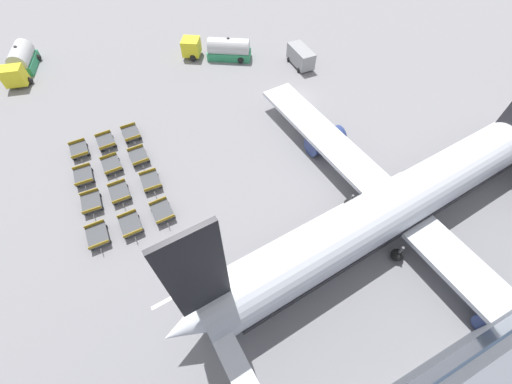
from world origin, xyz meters
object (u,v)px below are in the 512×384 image
baggage_dolly_row_near_col_b (83,176)px  baggage_dolly_row_mid_b_col_c (151,181)px  airplane (410,197)px  baggage_dolly_row_mid_b_col_a (131,133)px  baggage_dolly_row_mid_a_col_d (131,225)px  baggage_dolly_row_mid_b_col_d (162,211)px  baggage_dolly_row_near_col_d (98,236)px  baggage_dolly_row_mid_a_col_a (106,141)px  baggage_dolly_row_mid_a_col_c (119,193)px  baggage_dolly_row_mid_b_col_b (139,156)px  service_van (301,56)px  baggage_dolly_row_near_col_c (91,202)px  fuel_tanker_secondary (21,62)px  fuel_tanker_primary (221,49)px  baggage_dolly_row_near_col_a (79,150)px  baggage_dolly_row_mid_a_col_b (112,165)px

baggage_dolly_row_near_col_b → baggage_dolly_row_mid_b_col_c: (3.70, 5.99, 0.00)m
airplane → baggage_dolly_row_mid_b_col_a: airplane is taller
baggage_dolly_row_mid_a_col_d → baggage_dolly_row_mid_b_col_d: 2.99m
baggage_dolly_row_near_col_b → baggage_dolly_row_mid_a_col_d: (7.89, 3.04, 0.00)m
baggage_dolly_row_near_col_d → baggage_dolly_row_mid_a_col_a: bearing=166.7°
baggage_dolly_row_mid_a_col_c → baggage_dolly_row_mid_b_col_b: (-4.01, 2.83, 0.00)m
baggage_dolly_row_mid_a_col_c → service_van: bearing=113.8°
baggage_dolly_row_near_col_b → baggage_dolly_row_mid_b_col_a: same height
service_van → baggage_dolly_row_mid_a_col_d: service_van is taller
baggage_dolly_row_near_col_c → baggage_dolly_row_mid_a_col_c: 2.67m
fuel_tanker_secondary → service_van: 38.52m
airplane → baggage_dolly_row_mid_b_col_d: airplane is taller
baggage_dolly_row_near_col_b → baggage_dolly_row_mid_a_col_d: size_ratio=0.99×
baggage_dolly_row_mid_b_col_b → baggage_dolly_row_mid_b_col_c: size_ratio=1.01×
fuel_tanker_primary → baggage_dolly_row_near_col_c: 28.36m
baggage_dolly_row_near_col_a → baggage_dolly_row_near_col_b: size_ratio=1.00×
baggage_dolly_row_mid_b_col_b → service_van: bearing=108.2°
baggage_dolly_row_mid_a_col_b → baggage_dolly_row_mid_b_col_a: bearing=143.2°
baggage_dolly_row_mid_b_col_b → baggage_dolly_row_mid_b_col_d: size_ratio=1.00×
baggage_dolly_row_mid_a_col_c → baggage_dolly_row_mid_b_col_a: size_ratio=1.00×
baggage_dolly_row_near_col_d → baggage_dolly_row_mid_b_col_c: 7.11m
baggage_dolly_row_mid_a_col_a → baggage_dolly_row_near_col_c: bearing=-19.2°
baggage_dolly_row_near_col_a → baggage_dolly_row_mid_a_col_d: 12.28m
baggage_dolly_row_mid_a_col_c → baggage_dolly_row_mid_a_col_d: 4.12m
baggage_dolly_row_near_col_b → baggage_dolly_row_near_col_d: size_ratio=1.00×
baggage_dolly_row_near_col_c → baggage_dolly_row_mid_a_col_a: same height
baggage_dolly_row_near_col_d → baggage_dolly_row_mid_b_col_b: same height
fuel_tanker_primary → baggage_dolly_row_mid_b_col_b: 21.60m
baggage_dolly_row_near_col_d → baggage_dolly_row_mid_b_col_a: size_ratio=0.99×
baggage_dolly_row_near_col_d → baggage_dolly_row_mid_a_col_b: (-8.02, 2.72, 0.00)m
airplane → baggage_dolly_row_mid_b_col_c: 24.47m
fuel_tanker_primary → baggage_dolly_row_near_col_a: fuel_tanker_primary is taller
baggage_dolly_row_mid_a_col_a → baggage_dolly_row_mid_b_col_d: bearing=14.6°
baggage_dolly_row_mid_b_col_b → baggage_dolly_row_mid_b_col_d: (7.99, 0.32, 0.00)m
baggage_dolly_row_near_col_c → baggage_dolly_row_mid_b_col_b: same height
baggage_dolly_row_mid_a_col_a → baggage_dolly_row_mid_b_col_a: same height
baggage_dolly_row_mid_b_col_c → baggage_dolly_row_near_col_c: bearing=-89.3°
baggage_dolly_row_near_col_a → baggage_dolly_row_mid_b_col_d: size_ratio=1.00×
baggage_dolly_row_mid_a_col_d → service_van: bearing=120.6°
baggage_dolly_row_mid_b_col_b → fuel_tanker_secondary: bearing=-156.5°
baggage_dolly_row_near_col_a → baggage_dolly_row_mid_a_col_b: size_ratio=1.00×
fuel_tanker_primary → baggage_dolly_row_mid_a_col_d: 29.41m
baggage_dolly_row_mid_b_col_c → baggage_dolly_row_mid_b_col_b: bearing=-175.9°
baggage_dolly_row_near_col_d → baggage_dolly_row_mid_a_col_d: size_ratio=0.99×
baggage_dolly_row_mid_b_col_d → baggage_dolly_row_near_col_a: bearing=-153.3°
baggage_dolly_row_mid_b_col_a → baggage_dolly_row_near_col_a: bearing=-88.7°
baggage_dolly_row_near_col_a → baggage_dolly_row_mid_a_col_d: size_ratio=1.00×
baggage_dolly_row_near_col_b → baggage_dolly_row_mid_a_col_b: same height
baggage_dolly_row_near_col_b → baggage_dolly_row_mid_b_col_b: size_ratio=0.99×
baggage_dolly_row_mid_b_col_b → baggage_dolly_row_mid_b_col_a: bearing=179.1°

